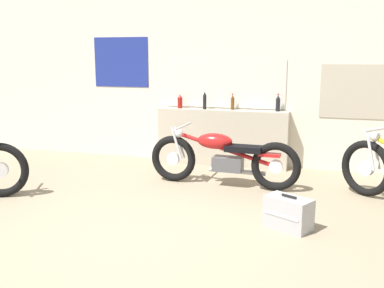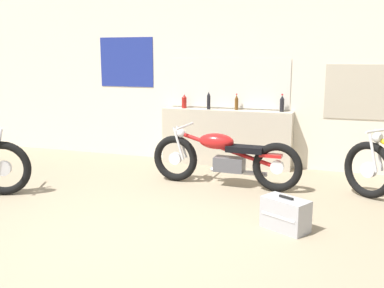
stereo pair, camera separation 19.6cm
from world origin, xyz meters
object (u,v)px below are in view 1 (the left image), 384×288
at_px(bottle_center, 233,103).
at_px(motorcycle_red, 223,157).
at_px(bottle_leftmost, 180,102).
at_px(hard_case_silver, 288,213).
at_px(bottle_right_center, 278,103).
at_px(bottle_left_center, 205,101).

height_order(bottle_center, motorcycle_red, bottle_center).
distance_m(bottle_leftmost, hard_case_silver, 3.33).
relative_size(bottle_center, bottle_right_center, 0.94).
relative_size(bottle_center, motorcycle_red, 0.12).
distance_m(bottle_left_center, bottle_center, 0.45).
bearing_deg(hard_case_silver, bottle_leftmost, 128.91).
height_order(bottle_center, bottle_right_center, bottle_right_center).
bearing_deg(bottle_right_center, bottle_left_center, -176.92).
distance_m(bottle_left_center, hard_case_silver, 3.07).
distance_m(bottle_center, bottle_right_center, 0.73).
height_order(bottle_right_center, motorcycle_red, bottle_right_center).
bearing_deg(bottle_left_center, bottle_leftmost, 176.72).
height_order(bottle_leftmost, hard_case_silver, bottle_leftmost).
height_order(motorcycle_red, hard_case_silver, motorcycle_red).
bearing_deg(motorcycle_red, bottle_leftmost, 130.81).
xyz_separation_m(bottle_left_center, motorcycle_red, (0.58, -1.14, -0.66)).
relative_size(bottle_leftmost, bottle_center, 0.95).
relative_size(bottle_left_center, bottle_right_center, 1.12).
height_order(bottle_leftmost, bottle_right_center, bottle_right_center).
relative_size(bottle_leftmost, bottle_right_center, 0.89).
bearing_deg(motorcycle_red, bottle_left_center, 116.77).
relative_size(bottle_leftmost, hard_case_silver, 0.46).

